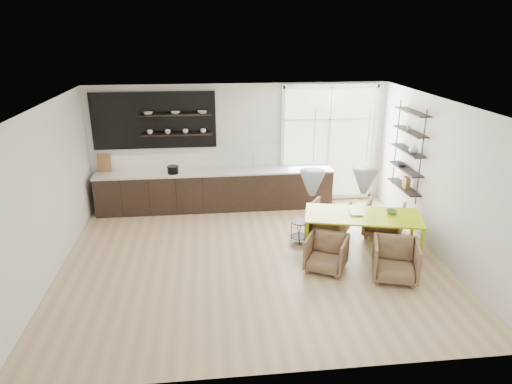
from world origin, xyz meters
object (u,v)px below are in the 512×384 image
object	(u,v)px
armchair_front_left	(326,253)
wire_stool	(299,229)
armchair_back_right	(384,220)
armchair_front_right	(395,260)
dining_table	(363,217)
armchair_back_left	(329,219)

from	to	relation	value
armchair_front_left	wire_stool	size ratio (longest dim) A/B	1.55
armchair_back_right	armchair_front_right	distance (m)	1.76
armchair_back_right	armchair_front_right	size ratio (longest dim) A/B	1.01
dining_table	armchair_front_right	xyz separation A→B (m)	(0.27, -1.01, -0.38)
armchair_back_left	armchair_front_left	world-z (taller)	armchair_back_left
armchair_back_right	armchair_front_right	world-z (taller)	armchair_back_right
armchair_back_left	wire_stool	xyz separation A→B (m)	(-0.68, -0.30, -0.06)
dining_table	armchair_front_right	bearing A→B (deg)	-60.70
wire_stool	armchair_front_right	bearing A→B (deg)	-49.27
dining_table	armchair_back_left	distance (m)	1.02
dining_table	armchair_back_left	size ratio (longest dim) A/B	2.99
armchair_back_left	armchair_front_right	bearing A→B (deg)	143.48
armchair_back_right	wire_stool	bearing A→B (deg)	34.44
armchair_front_left	armchair_front_right	bearing A→B (deg)	6.00
armchair_back_right	armchair_front_left	distance (m)	1.99
armchair_back_left	armchair_front_left	distance (m)	1.49
dining_table	armchair_back_left	world-z (taller)	dining_table
dining_table	armchair_back_right	world-z (taller)	dining_table
armchair_back_left	armchair_front_left	size ratio (longest dim) A/B	1.10
armchair_back_left	armchair_back_right	bearing A→B (deg)	-155.11
dining_table	armchair_back_left	bearing A→B (deg)	129.68
dining_table	armchair_front_left	xyz separation A→B (m)	(-0.82, -0.57, -0.41)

